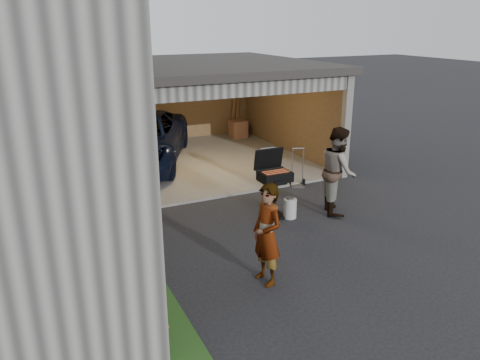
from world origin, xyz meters
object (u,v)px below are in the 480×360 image
object	(u,v)px
minivan	(139,142)
bbq_grill	(274,178)
propane_tank	(290,208)
hand_truck	(297,179)
woman	(267,235)
plywood_panel	(152,289)
man	(338,170)

from	to	relation	value
minivan	bbq_grill	size ratio (longest dim) A/B	3.56
propane_tank	hand_truck	size ratio (longest dim) A/B	0.42
woman	plywood_panel	distance (m)	1.94
bbq_grill	hand_truck	bearing A→B (deg)	43.68
plywood_panel	hand_truck	world-z (taller)	hand_truck
minivan	propane_tank	distance (m)	5.47
woman	plywood_panel	size ratio (longest dim) A/B	1.77
plywood_panel	man	bearing A→B (deg)	23.90
bbq_grill	propane_tank	bearing A→B (deg)	-35.52
bbq_grill	plywood_panel	distance (m)	4.11
hand_truck	plywood_panel	bearing A→B (deg)	-122.70
man	plywood_panel	bearing A→B (deg)	138.76
man	bbq_grill	xyz separation A→B (m)	(-1.38, 0.34, -0.08)
propane_tank	hand_truck	distance (m)	2.07
woman	plywood_panel	xyz separation A→B (m)	(-1.90, -0.16, -0.37)
woman	plywood_panel	bearing A→B (deg)	-92.01
minivan	woman	xyz separation A→B (m)	(0.25, -7.14, 0.11)
propane_tank	hand_truck	xyz separation A→B (m)	(1.23, 1.66, -0.02)
man	hand_truck	world-z (taller)	man
propane_tank	woman	bearing A→B (deg)	-129.54
bbq_grill	man	bearing A→B (deg)	-13.74
minivan	hand_truck	xyz separation A→B (m)	(3.17, -3.44, -0.53)
minivan	plywood_panel	size ratio (longest dim) A/B	5.54
propane_tank	plywood_panel	distance (m)	4.22
woman	man	distance (m)	3.38
man	minivan	bearing A→B (deg)	54.96
woman	bbq_grill	world-z (taller)	woman
woman	man	bearing A→B (deg)	117.72
man	bbq_grill	world-z (taller)	man
minivan	hand_truck	bearing A→B (deg)	-22.49
bbq_grill	hand_truck	xyz separation A→B (m)	(1.52, 1.45, -0.67)
minivan	bbq_grill	world-z (taller)	bbq_grill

